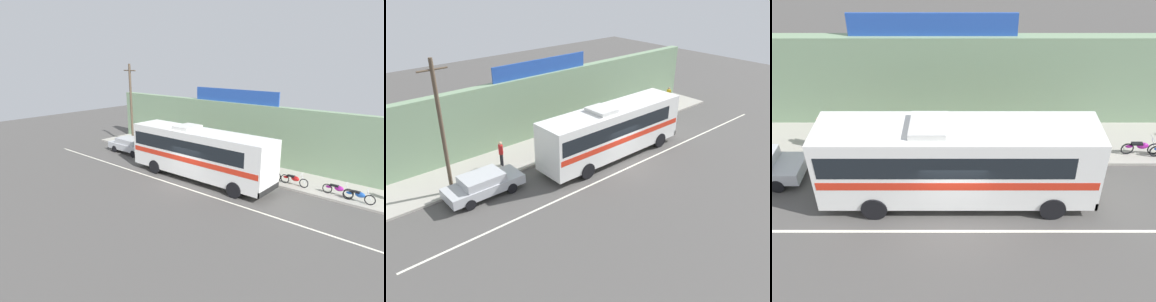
{
  "view_description": "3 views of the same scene",
  "coord_description": "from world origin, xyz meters",
  "views": [
    {
      "loc": [
        14.25,
        -16.2,
        8.34
      ],
      "look_at": [
        -1.19,
        1.92,
        1.69
      ],
      "focal_mm": 30.9,
      "sensor_mm": 36.0,
      "label": 1
    },
    {
      "loc": [
        -17.29,
        -15.52,
        12.16
      ],
      "look_at": [
        -2.49,
        1.65,
        1.05
      ],
      "focal_mm": 36.08,
      "sensor_mm": 36.0,
      "label": 2
    },
    {
      "loc": [
        0.39,
        -12.96,
        12.58
      ],
      "look_at": [
        0.42,
        1.63,
        2.12
      ],
      "focal_mm": 41.3,
      "sensor_mm": 36.0,
      "label": 3
    }
  ],
  "objects": [
    {
      "name": "parked_car",
      "position": [
        -8.99,
        2.42,
        0.74
      ],
      "size": [
        4.54,
        1.88,
        1.37
      ],
      "color": "#B7BABF",
      "rests_on": "ground_plane"
    },
    {
      "name": "pedestrian_near_shop",
      "position": [
        -6.46,
        4.7,
        1.14
      ],
      "size": [
        0.3,
        0.48,
        1.71
      ],
      "color": "black",
      "rests_on": "sidewalk_slab"
    },
    {
      "name": "pedestrian_by_curb",
      "position": [
        11.92,
        5.31,
        1.04
      ],
      "size": [
        0.3,
        0.48,
        1.56
      ],
      "color": "black",
      "rests_on": "sidewalk_slab"
    },
    {
      "name": "storefront_billboard",
      "position": [
        -1.1,
        7.35,
        5.35
      ],
      "size": [
        8.08,
        0.12,
        1.1
      ],
      "primitive_type": "cube",
      "color": "#234CAD",
      "rests_on": "storefront_facade"
    },
    {
      "name": "utility_pole",
      "position": [
        -10.33,
        3.8,
        4.16
      ],
      "size": [
        1.6,
        0.22,
        7.78
      ],
      "color": "brown",
      "rests_on": "sidewalk_slab"
    },
    {
      "name": "storefront_facade",
      "position": [
        0.0,
        7.35,
        2.4
      ],
      "size": [
        30.0,
        0.7,
        4.8
      ],
      "primitive_type": "cube",
      "color": "gray",
      "rests_on": "ground_plane"
    },
    {
      "name": "motorcycle_blue",
      "position": [
        10.03,
        3.94,
        0.57
      ],
      "size": [
        1.83,
        0.56,
        0.94
      ],
      "color": "black",
      "rests_on": "sidewalk_slab"
    },
    {
      "name": "sidewalk_slab",
      "position": [
        0.0,
        5.2,
        0.07
      ],
      "size": [
        30.0,
        3.6,
        0.14
      ],
      "primitive_type": "cube",
      "color": "#A8A399",
      "rests_on": "ground_plane"
    },
    {
      "name": "motorcycle_orange",
      "position": [
        8.76,
        4.14,
        0.57
      ],
      "size": [
        1.88,
        0.56,
        0.94
      ],
      "color": "black",
      "rests_on": "sidewalk_slab"
    },
    {
      "name": "road_center_stripe",
      "position": [
        0.0,
        -0.8,
        0.0
      ],
      "size": [
        30.0,
        0.14,
        0.01
      ],
      "primitive_type": "cube",
      "color": "silver",
      "rests_on": "ground_plane"
    },
    {
      "name": "motorcycle_black",
      "position": [
        4.04,
        4.1,
        0.57
      ],
      "size": [
        1.91,
        0.56,
        0.94
      ],
      "color": "black",
      "rests_on": "sidewalk_slab"
    },
    {
      "name": "motorcycle_red",
      "position": [
        5.97,
        4.05,
        0.57
      ],
      "size": [
        1.95,
        0.56,
        0.94
      ],
      "color": "black",
      "rests_on": "sidewalk_slab"
    },
    {
      "name": "intercity_bus",
      "position": [
        0.07,
        1.14,
        2.07
      ],
      "size": [
        11.08,
        2.64,
        3.78
      ],
      "color": "white",
      "rests_on": "ground_plane"
    },
    {
      "name": "ground_plane",
      "position": [
        0.0,
        0.0,
        0.0
      ],
      "size": [
        70.0,
        70.0,
        0.0
      ],
      "primitive_type": "plane",
      "color": "#4F4C49"
    }
  ]
}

